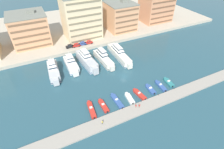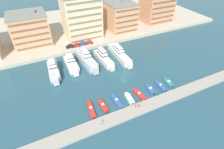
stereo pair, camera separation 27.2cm
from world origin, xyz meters
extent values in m
plane|color=#285160|center=(0.00, 0.00, 0.00)|extent=(400.00, 400.00, 0.00)
cube|color=#BCB29E|center=(0.00, 63.64, 0.81)|extent=(180.00, 70.00, 1.62)
cube|color=#9E998E|center=(0.00, -19.08, 0.30)|extent=(120.00, 5.06, 0.61)
cube|color=silver|center=(-27.48, 14.96, 1.69)|extent=(5.30, 14.03, 3.39)
cube|color=silver|center=(-28.05, 7.14, 1.78)|extent=(2.52, 2.32, 2.88)
cube|color=#192347|center=(-27.48, 14.96, 0.59)|extent=(5.36, 14.17, 0.24)
cube|color=white|center=(-27.40, 15.99, 4.24)|extent=(3.78, 6.01, 1.71)
cube|color=#233342|center=(-27.40, 15.99, 4.41)|extent=(3.82, 6.07, 0.62)
cube|color=white|center=(-27.40, 15.99, 5.68)|extent=(2.94, 4.69, 1.17)
cube|color=#233342|center=(-27.40, 15.99, 5.80)|extent=(2.98, 4.73, 0.42)
cylinder|color=silver|center=(-27.34, 16.86, 7.17)|extent=(0.16, 0.16, 1.80)
cube|color=silver|center=(-26.94, 22.27, 0.93)|extent=(3.72, 1.17, 0.20)
cube|color=white|center=(-18.99, 16.99, 1.45)|extent=(4.73, 12.74, 2.91)
cube|color=white|center=(-19.07, 9.62, 1.53)|extent=(2.55, 2.32, 2.47)
cube|color=#334C7F|center=(-18.99, 16.99, 0.51)|extent=(4.78, 12.86, 0.24)
cube|color=white|center=(-18.98, 17.94, 3.73)|extent=(3.64, 5.37, 1.64)
cube|color=#233342|center=(-18.98, 17.94, 3.89)|extent=(3.69, 5.42, 0.59)
cube|color=white|center=(-18.98, 17.94, 5.14)|extent=(2.84, 4.19, 1.18)
cube|color=#233342|center=(-18.98, 17.94, 5.26)|extent=(2.88, 4.23, 0.43)
cylinder|color=silver|center=(-18.97, 18.74, 6.63)|extent=(0.16, 0.16, 1.80)
cube|color=white|center=(-18.91, 23.79, 0.80)|extent=(3.91, 0.94, 0.20)
cube|color=silver|center=(-11.62, 15.91, 2.08)|extent=(5.89, 16.70, 4.17)
cube|color=silver|center=(-10.76, 6.78, 2.19)|extent=(2.60, 2.40, 3.54)
cube|color=#334C7F|center=(-11.62, 15.91, 0.73)|extent=(5.95, 16.87, 0.24)
cube|color=white|center=(-11.73, 17.13, 4.86)|extent=(4.04, 7.16, 1.39)
cube|color=#233342|center=(-11.73, 17.13, 5.00)|extent=(4.09, 7.24, 0.50)
cube|color=white|center=(-11.73, 17.13, 6.22)|extent=(3.15, 5.59, 1.34)
cube|color=#233342|center=(-11.73, 17.13, 6.36)|extent=(3.19, 5.64, 0.48)
cylinder|color=silver|center=(-11.83, 18.16, 7.79)|extent=(0.16, 0.16, 1.80)
cube|color=silver|center=(-12.43, 24.50, 1.15)|extent=(3.79, 1.24, 0.20)
cube|color=silver|center=(-3.42, 14.70, 1.49)|extent=(4.70, 15.90, 2.98)
cube|color=silver|center=(-2.97, 5.98, 1.57)|extent=(2.24, 2.05, 2.54)
cube|color=black|center=(-3.42, 14.70, 0.52)|extent=(4.75, 16.06, 0.24)
cube|color=white|center=(-3.49, 15.88, 3.82)|extent=(3.37, 6.75, 1.68)
cube|color=#233342|center=(-3.49, 15.88, 3.99)|extent=(3.42, 6.82, 0.61)
cube|color=white|center=(-3.49, 15.88, 5.39)|extent=(2.63, 5.27, 1.44)
cube|color=#233342|center=(-3.49, 15.88, 5.53)|extent=(2.66, 5.32, 0.52)
cylinder|color=silver|center=(-3.54, 16.87, 7.01)|extent=(0.16, 0.16, 1.80)
cube|color=silver|center=(-3.86, 23.00, 0.82)|extent=(3.35, 1.07, 0.20)
cube|color=silver|center=(5.35, 14.94, 1.58)|extent=(4.44, 20.01, 3.16)
cube|color=silver|center=(5.17, 4.05, 1.66)|extent=(2.29, 2.09, 2.69)
cube|color=#334C7F|center=(5.35, 14.94, 0.55)|extent=(4.48, 20.21, 0.24)
cube|color=white|center=(5.38, 16.43, 3.82)|extent=(3.34, 8.43, 1.32)
cube|color=#233342|center=(5.38, 16.43, 3.96)|extent=(3.39, 8.51, 0.48)
cube|color=white|center=(5.38, 16.43, 5.10)|extent=(2.61, 6.57, 1.23)
cube|color=#233342|center=(5.38, 16.43, 5.22)|extent=(2.64, 6.64, 0.44)
cylinder|color=silver|center=(5.40, 17.69, 6.61)|extent=(0.16, 0.16, 1.80)
cube|color=silver|center=(5.52, 25.36, 0.87)|extent=(3.51, 0.96, 0.20)
cube|color=red|center=(-19.89, -12.26, 0.48)|extent=(2.57, 7.57, 0.95)
cube|color=red|center=(-19.45, -8.22, 0.48)|extent=(1.06, 0.90, 0.81)
cube|color=silver|center=(-19.83, -11.71, 1.23)|extent=(1.04, 0.70, 0.57)
cube|color=#283847|center=(-19.80, -11.43, 1.32)|extent=(0.89, 0.18, 0.34)
cube|color=black|center=(-20.31, -16.13, 0.63)|extent=(0.39, 0.32, 0.60)
cube|color=red|center=(-15.31, -12.49, 0.43)|extent=(1.94, 6.06, 0.86)
cube|color=red|center=(-15.38, -9.12, 0.43)|extent=(1.02, 0.84, 0.73)
cube|color=silver|center=(-15.32, -12.04, 1.06)|extent=(1.01, 0.62, 0.41)
cube|color=#283847|center=(-15.32, -11.76, 1.12)|extent=(0.91, 0.10, 0.25)
cube|color=black|center=(-15.24, -15.68, 0.58)|extent=(0.37, 0.29, 0.60)
cube|color=#33569E|center=(-9.73, -12.43, 0.36)|extent=(2.10, 7.50, 0.72)
cube|color=#33569E|center=(-9.81, -8.32, 0.36)|extent=(1.09, 0.90, 0.61)
cube|color=silver|center=(-9.74, -11.88, 0.89)|extent=(1.08, 0.62, 0.35)
cube|color=#283847|center=(-9.74, -11.60, 0.95)|extent=(0.97, 0.10, 0.21)
cube|color=black|center=(-9.65, -16.34, 0.51)|extent=(0.37, 0.29, 0.60)
cube|color=white|center=(-4.89, -13.42, 0.43)|extent=(2.48, 5.37, 0.86)
cube|color=white|center=(-4.60, -10.43, 0.43)|extent=(1.17, 0.99, 0.73)
cube|color=black|center=(-5.16, -16.19, 0.58)|extent=(0.39, 0.31, 0.60)
cube|color=red|center=(-0.28, -13.32, 0.47)|extent=(2.56, 6.21, 0.94)
cube|color=red|center=(-0.69, -9.96, 0.47)|extent=(1.11, 0.95, 0.80)
cube|color=silver|center=(-0.34, -12.87, 1.13)|extent=(1.08, 0.72, 0.39)
cube|color=#283847|center=(-0.37, -12.60, 1.19)|extent=(0.93, 0.19, 0.23)
cube|color=black|center=(0.10, -16.50, 0.62)|extent=(0.39, 0.32, 0.60)
cube|color=#33569E|center=(5.35, -12.66, 0.37)|extent=(2.42, 5.14, 0.74)
cube|color=#33569E|center=(5.53, -9.73, 0.37)|extent=(1.21, 1.02, 0.63)
cube|color=silver|center=(5.37, -12.28, 1.01)|extent=(1.19, 0.67, 0.54)
cube|color=#283847|center=(5.39, -12.00, 1.09)|extent=(1.05, 0.15, 0.32)
cube|color=black|center=(5.18, -15.34, 0.52)|extent=(0.38, 0.30, 0.60)
cube|color=#33569E|center=(10.25, -12.90, 0.43)|extent=(2.29, 6.15, 0.86)
cube|color=#33569E|center=(10.50, -9.52, 0.43)|extent=(1.08, 0.91, 0.73)
cube|color=silver|center=(10.29, -12.45, 1.08)|extent=(1.06, 0.67, 0.43)
cube|color=#283847|center=(10.31, -12.17, 1.14)|extent=(0.93, 0.15, 0.26)
cube|color=black|center=(10.02, -16.09, 0.58)|extent=(0.38, 0.31, 0.60)
cube|color=teal|center=(14.71, -12.56, 0.40)|extent=(2.72, 5.24, 0.80)
cube|color=teal|center=(15.04, -9.63, 0.40)|extent=(1.30, 1.10, 0.68)
cube|color=silver|center=(14.75, -12.19, 1.05)|extent=(1.25, 0.73, 0.51)
cube|color=#283847|center=(14.78, -11.91, 1.13)|extent=(1.09, 0.20, 0.31)
cube|color=black|center=(14.41, -15.24, 0.55)|extent=(0.39, 0.32, 0.60)
cube|color=black|center=(-15.35, 32.67, 2.34)|extent=(4.13, 1.77, 0.80)
cube|color=black|center=(-15.20, 32.67, 3.08)|extent=(2.13, 1.60, 0.68)
cube|color=#1E2833|center=(-15.20, 32.67, 3.08)|extent=(2.09, 1.61, 0.37)
cylinder|color=black|center=(-16.72, 31.84, 1.94)|extent=(0.64, 0.23, 0.64)
cylinder|color=black|center=(-16.68, 33.54, 1.94)|extent=(0.64, 0.23, 0.64)
cylinder|color=black|center=(-14.02, 31.80, 1.94)|extent=(0.64, 0.23, 0.64)
cylinder|color=black|center=(-13.99, 33.50, 1.94)|extent=(0.64, 0.23, 0.64)
cube|color=red|center=(-11.79, 32.26, 2.34)|extent=(4.13, 1.78, 0.80)
cube|color=red|center=(-11.64, 32.26, 3.08)|extent=(2.13, 1.60, 0.68)
cube|color=#1E2833|center=(-11.64, 32.26, 3.08)|extent=(2.09, 1.61, 0.37)
cylinder|color=black|center=(-13.16, 31.44, 1.94)|extent=(0.64, 0.23, 0.64)
cylinder|color=black|center=(-13.13, 33.14, 1.94)|extent=(0.64, 0.23, 0.64)
cylinder|color=black|center=(-10.46, 31.39, 1.94)|extent=(0.64, 0.23, 0.64)
cylinder|color=black|center=(-10.43, 33.09, 1.94)|extent=(0.64, 0.23, 0.64)
cube|color=#28428E|center=(-8.21, 32.58, 2.34)|extent=(4.21, 1.99, 0.80)
cube|color=#28428E|center=(-8.06, 32.57, 3.08)|extent=(2.21, 1.71, 0.68)
cube|color=#1E2833|center=(-8.06, 32.57, 3.08)|extent=(2.17, 1.72, 0.37)
cylinder|color=black|center=(-9.62, 31.83, 1.94)|extent=(0.65, 0.27, 0.64)
cylinder|color=black|center=(-9.49, 33.52, 1.94)|extent=(0.65, 0.27, 0.64)
cylinder|color=black|center=(-6.92, 31.63, 1.94)|extent=(0.65, 0.27, 0.64)
cylinder|color=black|center=(-6.80, 33.33, 1.94)|extent=(0.65, 0.27, 0.64)
cube|color=red|center=(-4.54, 32.44, 2.34)|extent=(4.22, 2.01, 0.80)
cube|color=red|center=(-4.40, 32.42, 3.08)|extent=(2.21, 1.72, 0.68)
cube|color=#1E2833|center=(-4.40, 32.42, 3.08)|extent=(2.17, 1.73, 0.37)
cylinder|color=black|center=(-5.96, 31.69, 1.94)|extent=(0.65, 0.27, 0.64)
cylinder|color=black|center=(-5.83, 33.39, 1.94)|extent=(0.65, 0.27, 0.64)
cylinder|color=black|center=(-3.26, 31.49, 1.94)|extent=(0.65, 0.27, 0.64)
cylinder|color=black|center=(-3.13, 33.18, 1.94)|extent=(0.65, 0.27, 0.64)
cube|color=tan|center=(-32.29, 47.28, 9.63)|extent=(18.75, 17.44, 16.02)
cube|color=brown|center=(-32.29, 38.46, 3.22)|extent=(17.25, 0.24, 0.90)
cube|color=brown|center=(-32.29, 38.46, 6.42)|extent=(17.25, 0.24, 0.90)
cube|color=brown|center=(-32.29, 38.46, 9.63)|extent=(17.25, 0.24, 0.90)
cube|color=brown|center=(-32.29, 38.46, 12.83)|extent=(17.25, 0.24, 0.90)
cube|color=brown|center=(-32.29, 38.46, 16.04)|extent=(17.25, 0.24, 0.90)
cube|color=gray|center=(-32.29, 47.28, 17.84)|extent=(19.13, 17.79, 0.40)
cube|color=gray|center=(-29.48, 47.28, 19.04)|extent=(3.60, 3.20, 2.00)
cube|color=beige|center=(-4.39, 43.23, 13.26)|extent=(19.68, 16.56, 23.28)
cube|color=#7E7359|center=(-4.39, 34.85, 3.28)|extent=(18.11, 0.24, 0.90)
cube|color=#7E7359|center=(-4.39, 34.85, 6.61)|extent=(18.11, 0.24, 0.90)
cube|color=#7E7359|center=(-4.39, 34.85, 9.93)|extent=(18.11, 0.24, 0.90)
cube|color=#7E7359|center=(-4.39, 34.85, 13.26)|extent=(18.11, 0.24, 0.90)
cube|color=#7E7359|center=(-4.39, 34.85, 16.58)|extent=(18.11, 0.24, 0.90)
cube|color=#7E7359|center=(-4.39, 34.85, 19.91)|extent=(18.11, 0.24, 0.90)
cube|color=#7E7359|center=(-4.39, 34.85, 23.24)|extent=(18.11, 0.24, 0.90)
cube|color=tan|center=(20.78, 43.16, 9.61)|extent=(16.29, 17.25, 15.98)
cube|color=brown|center=(20.78, 34.43, 3.22)|extent=(14.98, 0.24, 0.90)
cube|color=brown|center=(20.78, 34.43, 6.41)|extent=(14.98, 0.24, 0.90)
cube|color=brown|center=(20.78, 34.43, 9.61)|extent=(14.98, 0.24, 0.90)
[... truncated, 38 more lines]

